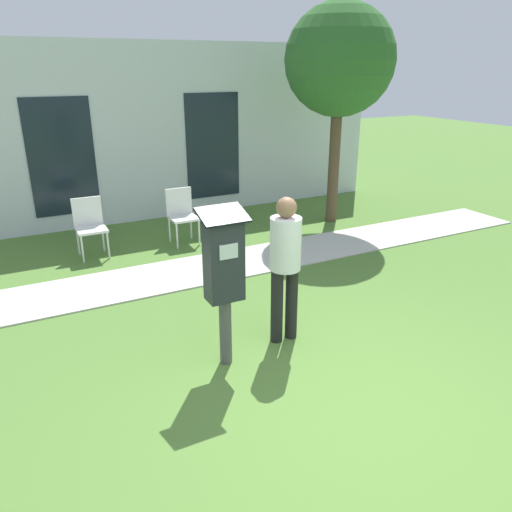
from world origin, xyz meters
TOP-DOWN VIEW (x-y plane):
  - ground_plane at (0.00, 0.00)m, footprint 40.00×40.00m
  - sidewalk at (0.00, 3.61)m, footprint 12.00×1.10m
  - building_facade at (0.00, 6.58)m, footprint 10.00×0.26m
  - parking_meter at (-0.69, 1.27)m, footprint 0.44×0.31m
  - person_standing at (0.05, 1.39)m, footprint 0.32×0.32m
  - outdoor_chair_left at (-1.29, 4.99)m, footprint 0.44×0.44m
  - outdoor_chair_middle at (0.16, 4.92)m, footprint 0.44×0.44m
  - tree at (3.09, 4.78)m, footprint 1.90×1.90m

SIDE VIEW (x-z plane):
  - ground_plane at x=0.00m, z-range 0.00..0.00m
  - sidewalk at x=0.00m, z-range 0.00..0.02m
  - outdoor_chair_left at x=-1.29m, z-range 0.08..0.98m
  - outdoor_chair_middle at x=0.16m, z-range 0.08..0.98m
  - person_standing at x=0.05m, z-range 0.14..1.72m
  - parking_meter at x=-0.69m, z-range 0.22..1.81m
  - building_facade at x=0.00m, z-range 0.00..3.20m
  - tree at x=3.09m, z-range 0.94..4.75m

